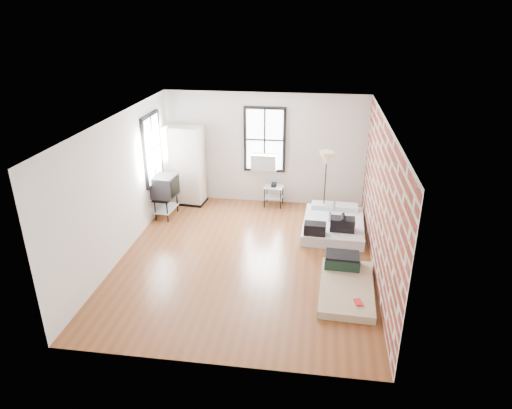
# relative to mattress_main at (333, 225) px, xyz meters

# --- Properties ---
(ground) EXTENTS (6.00, 6.00, 0.00)m
(ground) POSITION_rel_mattress_main_xyz_m (-1.74, -1.48, -0.16)
(ground) COLOR brown
(ground) RESTS_ON ground
(room_shell) EXTENTS (5.02, 6.02, 2.80)m
(room_shell) POSITION_rel_mattress_main_xyz_m (-1.51, -1.12, 1.58)
(room_shell) COLOR silver
(room_shell) RESTS_ON ground
(mattress_main) EXTENTS (1.40, 1.85, 0.58)m
(mattress_main) POSITION_rel_mattress_main_xyz_m (0.00, 0.00, 0.00)
(mattress_main) COLOR white
(mattress_main) RESTS_ON ground
(mattress_bare) EXTENTS (1.01, 1.81, 0.38)m
(mattress_bare) POSITION_rel_mattress_main_xyz_m (0.19, -2.23, -0.04)
(mattress_bare) COLOR tan
(mattress_bare) RESTS_ON ground
(wardrobe) EXTENTS (1.06, 0.67, 1.99)m
(wardrobe) POSITION_rel_mattress_main_xyz_m (-3.74, 1.17, 0.84)
(wardrobe) COLOR black
(wardrobe) RESTS_ON ground
(side_table) EXTENTS (0.50, 0.41, 0.62)m
(side_table) POSITION_rel_mattress_main_xyz_m (-1.48, 1.24, 0.25)
(side_table) COLOR black
(side_table) RESTS_ON ground
(floor_lamp) EXTENTS (0.35, 0.35, 1.63)m
(floor_lamp) POSITION_rel_mattress_main_xyz_m (-0.22, 0.73, 1.24)
(floor_lamp) COLOR #2F220F
(floor_lamp) RESTS_ON ground
(tv_stand) EXTENTS (0.56, 0.76, 1.03)m
(tv_stand) POSITION_rel_mattress_main_xyz_m (-3.96, 0.25, 0.58)
(tv_stand) COLOR black
(tv_stand) RESTS_ON ground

